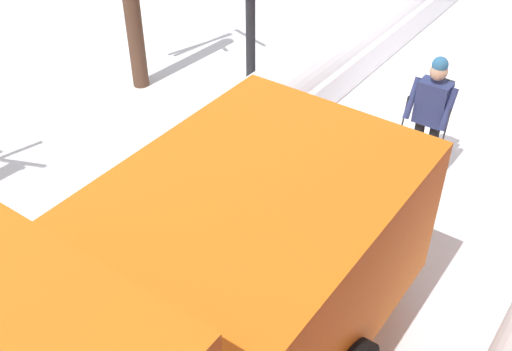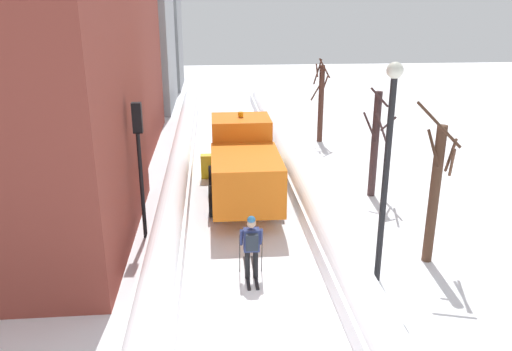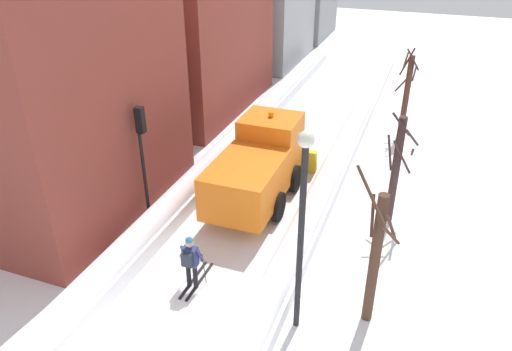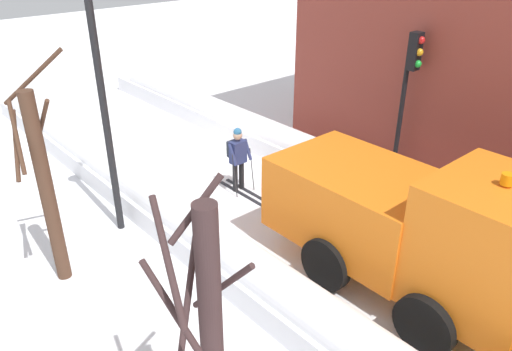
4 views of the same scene
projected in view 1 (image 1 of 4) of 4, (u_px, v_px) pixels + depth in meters
The scene contains 1 object.
skier at pixel (431, 111), 8.49m from camera, with size 0.62×1.80×1.81m.
Camera 1 is at (-2.31, 9.81, 5.45)m, focal length 43.49 mm.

